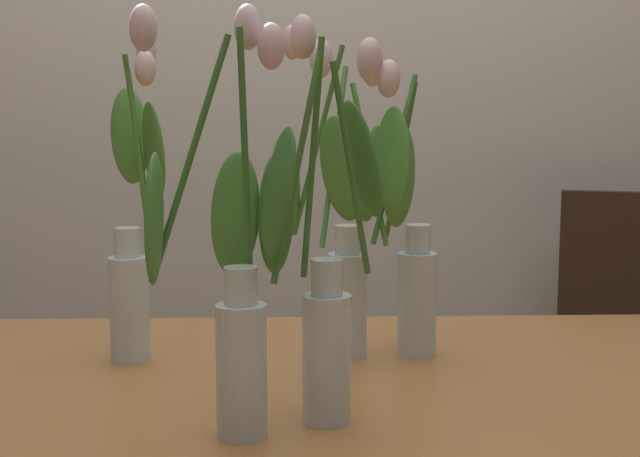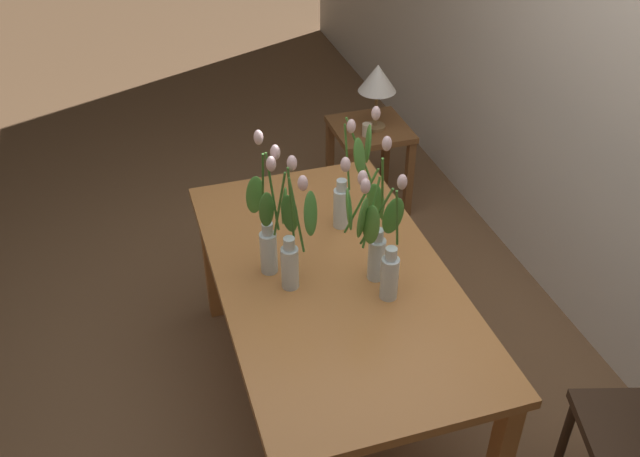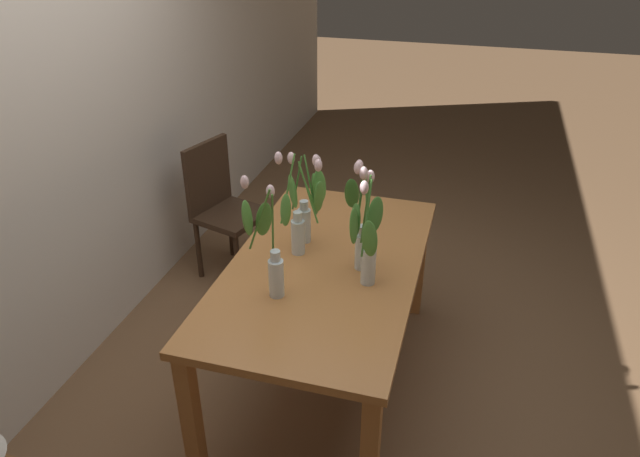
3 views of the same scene
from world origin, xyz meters
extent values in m
plane|color=brown|center=(0.00, 0.00, 0.00)|extent=(18.00, 18.00, 0.00)
cube|color=#B7753D|center=(0.00, 0.00, 0.72)|extent=(1.60, 0.90, 0.04)
cube|color=#B7753D|center=(-0.74, -0.39, 0.35)|extent=(0.07, 0.07, 0.70)
cube|color=#B7753D|center=(-0.74, 0.39, 0.35)|extent=(0.07, 0.07, 0.70)
cylinder|color=silver|center=(0.06, 0.16, 0.83)|extent=(0.07, 0.07, 0.18)
cylinder|color=silver|center=(0.06, 0.16, 0.94)|extent=(0.04, 0.04, 0.05)
cylinder|color=silver|center=(0.06, 0.16, 0.80)|extent=(0.06, 0.06, 0.11)
cylinder|color=#478433|center=(0.03, 0.09, 1.09)|extent=(0.05, 0.11, 0.29)
ellipsoid|color=silver|center=(0.01, 0.04, 1.25)|extent=(0.04, 0.04, 0.06)
ellipsoid|color=#4C8E38|center=(0.04, 0.04, 1.08)|extent=(0.10, 0.06, 0.18)
cylinder|color=#478433|center=(0.01, 0.18, 1.11)|extent=(0.09, 0.06, 0.33)
ellipsoid|color=silver|center=(-0.03, 0.21, 1.28)|extent=(0.04, 0.04, 0.06)
ellipsoid|color=#4C8E38|center=(-0.04, 0.18, 1.03)|extent=(0.05, 0.09, 0.18)
cylinder|color=#478433|center=(0.09, 0.11, 1.08)|extent=(0.06, 0.08, 0.27)
ellipsoid|color=silver|center=(0.12, 0.07, 1.22)|extent=(0.04, 0.04, 0.06)
ellipsoid|color=#4C8E38|center=(0.14, 0.09, 1.06)|extent=(0.08, 0.07, 0.17)
cylinder|color=silver|center=(0.18, 0.16, 0.83)|extent=(0.07, 0.07, 0.18)
cylinder|color=silver|center=(0.18, 0.16, 0.94)|extent=(0.04, 0.04, 0.05)
cylinder|color=silver|center=(0.18, 0.16, 0.80)|extent=(0.06, 0.06, 0.11)
cylinder|color=#3D752D|center=(0.15, 0.19, 1.08)|extent=(0.05, 0.05, 0.27)
ellipsoid|color=silver|center=(0.13, 0.21, 1.22)|extent=(0.04, 0.04, 0.06)
ellipsoid|color=#4C8E38|center=(0.10, 0.19, 1.06)|extent=(0.08, 0.10, 0.18)
cylinder|color=#3D752D|center=(0.13, 0.11, 1.09)|extent=(0.09, 0.09, 0.28)
ellipsoid|color=silver|center=(0.09, 0.07, 1.23)|extent=(0.04, 0.04, 0.06)
ellipsoid|color=#4C8E38|center=(0.13, 0.06, 1.09)|extent=(0.07, 0.08, 0.17)
cylinder|color=silver|center=(0.01, -0.18, 0.83)|extent=(0.07, 0.07, 0.18)
cylinder|color=silver|center=(0.01, -0.18, 0.94)|extent=(0.04, 0.04, 0.05)
cylinder|color=silver|center=(0.01, -0.18, 0.80)|extent=(0.06, 0.06, 0.11)
cylinder|color=#3D752D|center=(-0.01, -0.16, 1.10)|extent=(0.03, 0.03, 0.33)
ellipsoid|color=silver|center=(-0.02, -0.15, 1.27)|extent=(0.04, 0.04, 0.06)
ellipsoid|color=#427F33|center=(-0.06, -0.16, 1.03)|extent=(0.06, 0.08, 0.17)
cylinder|color=#3D752D|center=(-0.03, -0.20, 1.10)|extent=(0.07, 0.04, 0.31)
ellipsoid|color=silver|center=(-0.06, -0.22, 1.25)|extent=(0.04, 0.04, 0.06)
ellipsoid|color=#427F33|center=(-0.05, -0.24, 1.07)|extent=(0.08, 0.08, 0.18)
cylinder|color=#3D752D|center=(0.05, -0.16, 1.09)|extent=(0.06, 0.04, 0.30)
ellipsoid|color=silver|center=(0.07, -0.14, 1.24)|extent=(0.04, 0.04, 0.06)
ellipsoid|color=#427F33|center=(0.06, -0.11, 1.10)|extent=(0.09, 0.08, 0.18)
cylinder|color=silver|center=(-0.31, 0.14, 0.83)|extent=(0.07, 0.07, 0.18)
cylinder|color=silver|center=(-0.31, 0.14, 0.94)|extent=(0.04, 0.04, 0.05)
cylinder|color=silver|center=(-0.31, 0.14, 0.80)|extent=(0.06, 0.06, 0.11)
cylinder|color=#478433|center=(-0.29, 0.15, 1.09)|extent=(0.04, 0.03, 0.29)
ellipsoid|color=silver|center=(-0.28, 0.16, 1.23)|extent=(0.04, 0.04, 0.06)
ellipsoid|color=#4C8E38|center=(-0.27, 0.20, 1.10)|extent=(0.07, 0.09, 0.18)
cylinder|color=#478433|center=(-0.30, 0.21, 1.10)|extent=(0.03, 0.12, 0.31)
ellipsoid|color=silver|center=(-0.29, 0.27, 1.27)|extent=(0.04, 0.04, 0.06)
ellipsoid|color=#4C8E38|center=(-0.32, 0.25, 1.12)|extent=(0.08, 0.05, 0.18)
cylinder|color=silver|center=(-0.10, -0.23, 0.83)|extent=(0.07, 0.07, 0.18)
cylinder|color=silver|center=(-0.10, -0.23, 0.94)|extent=(0.04, 0.04, 0.05)
cylinder|color=silver|center=(-0.10, -0.23, 0.80)|extent=(0.06, 0.06, 0.11)
cylinder|color=#3D752D|center=(-0.10, -0.21, 1.11)|extent=(0.02, 0.04, 0.34)
ellipsoid|color=silver|center=(-0.09, -0.19, 1.28)|extent=(0.04, 0.04, 0.06)
ellipsoid|color=#4C8E38|center=(-0.11, -0.16, 1.03)|extent=(0.08, 0.05, 0.17)
cylinder|color=#3D752D|center=(-0.17, -0.23, 1.11)|extent=(0.11, 0.02, 0.32)
ellipsoid|color=silver|center=(-0.22, -0.22, 1.28)|extent=(0.04, 0.04, 0.06)
ellipsoid|color=#4C8E38|center=(-0.21, -0.25, 1.04)|extent=(0.03, 0.09, 0.18)
cube|color=#382619|center=(0.84, 0.88, 0.45)|extent=(0.50, 0.50, 0.04)
cylinder|color=#382619|center=(0.63, 0.77, 0.21)|extent=(0.04, 0.04, 0.43)
cube|color=brown|center=(-1.46, 0.71, 0.53)|extent=(0.44, 0.44, 0.04)
cube|color=brown|center=(-1.65, 0.52, 0.26)|extent=(0.04, 0.04, 0.51)
cube|color=brown|center=(-1.27, 0.52, 0.26)|extent=(0.04, 0.04, 0.51)
cube|color=brown|center=(-1.65, 0.90, 0.26)|extent=(0.04, 0.04, 0.51)
cube|color=brown|center=(-1.27, 0.90, 0.26)|extent=(0.04, 0.04, 0.51)
cylinder|color=olive|center=(-1.44, 0.73, 0.56)|extent=(0.12, 0.12, 0.02)
cylinder|color=olive|center=(-1.44, 0.73, 0.68)|extent=(0.02, 0.02, 0.22)
cone|color=silver|center=(-1.44, 0.73, 0.87)|extent=(0.22, 0.22, 0.16)
cylinder|color=beige|center=(-1.37, 0.65, 0.59)|extent=(0.06, 0.06, 0.07)
camera|label=1|loc=(-0.04, -1.47, 1.20)|focal=54.02mm
camera|label=2|loc=(2.03, -0.69, 2.53)|focal=39.64mm
camera|label=3|loc=(-2.31, -0.63, 2.27)|focal=32.71mm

